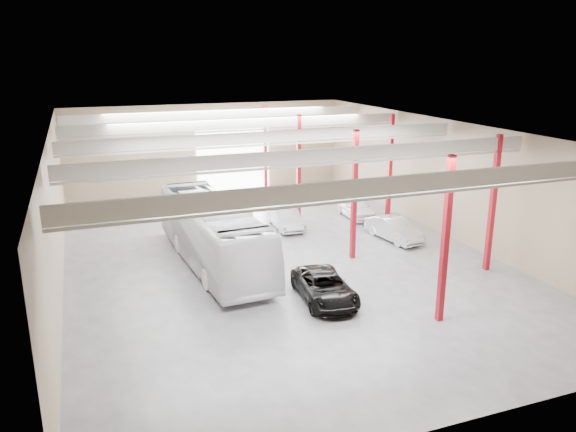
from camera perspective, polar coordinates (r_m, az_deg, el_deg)
depot_shell at (r=30.48m, az=-1.48°, el=5.25°), size 22.12×32.12×7.06m
coach_bus at (r=29.72m, az=-7.66°, el=-1.65°), size 3.64×12.55×3.45m
black_sedan at (r=25.50m, az=3.74°, el=-7.21°), size 2.60×4.84×1.29m
car_row_a at (r=29.29m, az=-4.21°, el=-3.66°), size 3.32×5.26×1.67m
car_row_b at (r=35.87m, az=-0.29°, el=-0.10°), size 1.67×4.29×1.39m
car_row_c at (r=39.65m, az=-8.20°, el=1.30°), size 3.27×5.10×1.38m
car_right_near at (r=34.09m, az=10.73°, el=-1.31°), size 1.99×4.26×1.35m
car_right_far at (r=38.46m, az=6.87°, el=0.89°), size 1.87×4.12×1.37m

